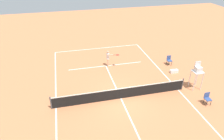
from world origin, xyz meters
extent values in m
plane|color=#D37A4C|center=(0.00, 0.00, 0.00)|extent=(60.00, 60.00, 0.00)
cube|color=white|center=(0.00, -10.20, 0.00)|extent=(9.98, 0.10, 0.01)
cube|color=white|center=(-4.99, 0.00, 0.00)|extent=(0.10, 20.41, 0.01)
cube|color=white|center=(4.99, 0.00, 0.00)|extent=(0.10, 20.41, 0.01)
cube|color=white|center=(0.00, -5.61, 0.00)|extent=(7.48, 0.10, 0.01)
cube|color=white|center=(0.00, 0.00, 0.00)|extent=(0.10, 11.22, 0.01)
cylinder|color=#4C4C51|center=(-5.29, 0.00, 0.54)|extent=(0.10, 0.10, 1.07)
cylinder|color=#4C4C51|center=(5.29, 0.00, 0.54)|extent=(0.10, 0.10, 1.07)
cube|color=black|center=(0.00, 0.00, 0.46)|extent=(10.58, 0.03, 0.91)
cube|color=white|center=(0.00, 0.00, 0.93)|extent=(10.58, 0.04, 0.06)
cylinder|color=#D8A884|center=(-0.24, -5.68, 0.38)|extent=(0.12, 0.12, 0.77)
cylinder|color=#D8A884|center=(-0.19, -5.48, 0.38)|extent=(0.12, 0.12, 0.77)
cylinder|color=white|center=(-0.21, -5.58, 1.07)|extent=(0.28, 0.28, 0.60)
sphere|color=#D8A884|center=(-0.21, -5.58, 1.54)|extent=(0.22, 0.22, 0.22)
cylinder|color=#D8A884|center=(-0.26, -5.76, 1.10)|extent=(0.09, 0.09, 0.53)
cylinder|color=#D8A884|center=(-0.43, -5.34, 1.30)|extent=(0.54, 0.22, 0.09)
cylinder|color=black|center=(-0.81, -5.24, 1.30)|extent=(0.26, 0.10, 0.04)
ellipsoid|color=red|center=(-1.09, -5.17, 1.30)|extent=(0.38, 0.35, 0.04)
sphere|color=#CCE033|center=(-0.03, -2.82, 0.03)|extent=(0.07, 0.07, 0.07)
cylinder|color=silver|center=(-6.81, 0.38, 0.78)|extent=(0.07, 0.07, 1.55)
cylinder|color=silver|center=(-6.11, 0.38, 0.78)|extent=(0.07, 0.07, 1.55)
cylinder|color=silver|center=(-6.81, -0.32, 0.78)|extent=(0.07, 0.07, 1.55)
cylinder|color=silver|center=(-6.11, -0.32, 0.78)|extent=(0.07, 0.07, 1.55)
cube|color=silver|center=(-6.46, 0.03, 1.58)|extent=(0.80, 0.80, 0.06)
cube|color=silver|center=(-6.46, 0.03, 1.81)|extent=(0.50, 0.44, 0.40)
cube|color=silver|center=(-6.46, -0.17, 2.16)|extent=(0.50, 0.06, 0.50)
cylinder|color=#262626|center=(-6.28, 2.43, 0.23)|extent=(0.04, 0.04, 0.45)
cylinder|color=#262626|center=(-5.93, 2.43, 0.23)|extent=(0.04, 0.04, 0.45)
cylinder|color=#262626|center=(-6.28, 2.08, 0.23)|extent=(0.04, 0.04, 0.45)
cylinder|color=#262626|center=(-5.93, 2.08, 0.23)|extent=(0.04, 0.04, 0.45)
cube|color=#38518C|center=(-6.11, 2.25, 0.48)|extent=(0.44, 0.44, 0.06)
cube|color=#38518C|center=(-6.11, 2.03, 0.73)|extent=(0.44, 0.04, 0.44)
cylinder|color=#262626|center=(-6.51, -4.13, 0.23)|extent=(0.04, 0.04, 0.45)
cylinder|color=#262626|center=(-6.16, -4.13, 0.23)|extent=(0.04, 0.04, 0.45)
cylinder|color=#262626|center=(-6.51, -4.48, 0.23)|extent=(0.04, 0.04, 0.45)
cylinder|color=#262626|center=(-6.16, -4.48, 0.23)|extent=(0.04, 0.04, 0.45)
cube|color=#38518C|center=(-6.34, -4.30, 0.48)|extent=(0.44, 0.44, 0.06)
cube|color=#38518C|center=(-6.34, -4.52, 0.73)|extent=(0.44, 0.04, 0.44)
cube|color=white|center=(-6.05, -2.72, 0.15)|extent=(0.76, 0.32, 0.30)
camera|label=1|loc=(3.83, 12.74, 10.00)|focal=33.52mm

